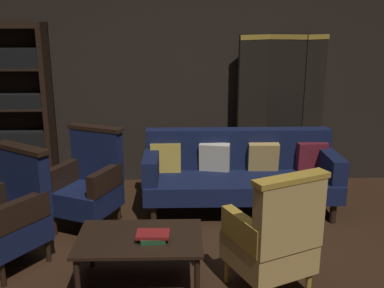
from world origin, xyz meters
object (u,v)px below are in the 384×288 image
(coffee_table, at_px, (140,242))
(book_green_cloth, at_px, (153,238))
(bookshelf, at_px, (14,103))
(armchair_gilt_accent, at_px, (274,237))
(armchair_wing_right, at_px, (89,182))
(book_red_leather, at_px, (153,234))
(folding_screen, at_px, (285,108))
(armchair_wing_left, at_px, (11,212))
(velvet_couch, at_px, (240,170))

(coffee_table, distance_m, book_green_cloth, 0.14)
(bookshelf, bearing_deg, armchair_gilt_accent, -41.06)
(armchair_wing_right, distance_m, book_red_leather, 1.32)
(bookshelf, relative_size, armchair_gilt_accent, 1.97)
(folding_screen, xyz_separation_m, book_red_leather, (-1.55, -2.42, -0.51))
(book_green_cloth, relative_size, book_red_leather, 0.74)
(armchair_wing_left, bearing_deg, coffee_table, -17.57)
(armchair_wing_right, xyz_separation_m, book_red_leather, (0.71, -1.11, -0.02))
(armchair_wing_right, height_order, book_green_cloth, armchair_wing_right)
(armchair_wing_left, relative_size, book_green_cloth, 5.43)
(bookshelf, distance_m, armchair_wing_right, 1.72)
(armchair_wing_right, bearing_deg, armchair_wing_left, -127.30)
(folding_screen, relative_size, armchair_wing_right, 1.83)
(bookshelf, relative_size, book_red_leather, 7.94)
(coffee_table, bearing_deg, velvet_couch, 56.51)
(coffee_table, height_order, book_red_leather, book_red_leather)
(folding_screen, bearing_deg, armchair_wing_left, -144.37)
(coffee_table, xyz_separation_m, book_red_leather, (0.11, -0.05, 0.10))
(bookshelf, bearing_deg, armchair_wing_left, -72.95)
(folding_screen, relative_size, armchair_wing_left, 1.83)
(folding_screen, height_order, armchair_wing_left, folding_screen)
(armchair_gilt_accent, bearing_deg, coffee_table, 171.00)
(armchair_gilt_accent, height_order, book_green_cloth, armchair_gilt_accent)
(armchair_gilt_accent, height_order, book_red_leather, armchair_gilt_accent)
(book_green_cloth, bearing_deg, armchair_wing_right, 122.60)
(armchair_wing_right, xyz_separation_m, book_green_cloth, (0.71, -1.11, -0.05))
(folding_screen, bearing_deg, bookshelf, -177.80)
(folding_screen, relative_size, book_red_leather, 7.36)
(bookshelf, xyz_separation_m, book_green_cloth, (1.82, -2.29, -0.65))
(armchair_wing_right, bearing_deg, book_green_cloth, -57.40)
(folding_screen, height_order, bookshelf, bookshelf)
(bookshelf, bearing_deg, folding_screen, 2.20)
(coffee_table, bearing_deg, armchair_wing_right, 119.59)
(coffee_table, bearing_deg, book_red_leather, -26.10)
(bookshelf, distance_m, armchair_wing_left, 2.05)
(coffee_table, height_order, armchair_gilt_accent, armchair_gilt_accent)
(folding_screen, xyz_separation_m, book_green_cloth, (-1.55, -2.42, -0.55))
(folding_screen, height_order, armchair_wing_right, folding_screen)
(velvet_couch, xyz_separation_m, book_red_leather, (-0.88, -1.55, 0.02))
(book_green_cloth, height_order, book_red_leather, book_red_leather)
(velvet_couch, distance_m, coffee_table, 1.79)
(armchair_wing_right, relative_size, book_green_cloth, 5.43)
(bookshelf, distance_m, coffee_table, 2.90)
(velvet_couch, height_order, armchair_wing_right, armchair_wing_right)
(coffee_table, bearing_deg, book_green_cloth, -26.10)
(bookshelf, xyz_separation_m, armchair_wing_right, (1.11, -1.17, -0.60))
(bookshelf, relative_size, coffee_table, 2.05)
(velvet_couch, height_order, book_green_cloth, velvet_couch)
(coffee_table, xyz_separation_m, armchair_gilt_accent, (1.04, -0.17, 0.12))
(bookshelf, distance_m, armchair_gilt_accent, 3.70)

